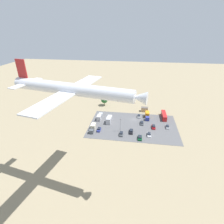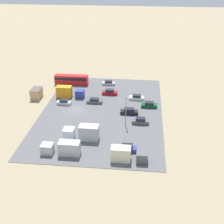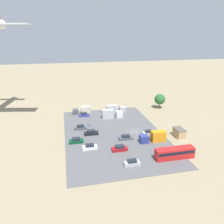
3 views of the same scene
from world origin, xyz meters
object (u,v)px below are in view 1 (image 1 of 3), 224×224
object	(u,v)px
shed_building	(144,109)
parked_car_4	(131,131)
parked_car_3	(154,127)
parked_truck_1	(100,117)
parked_car_5	(149,135)
parked_car_8	(99,129)
parked_truck_3	(147,116)
airplane	(74,90)
parked_car_6	(140,138)
parked_car_7	(121,134)
parked_car_2	(142,123)
parked_truck_2	(93,128)
bus	(164,115)
parked_car_0	(167,127)
parked_car_1	(139,116)
parked_truck_0	(109,120)

from	to	relation	value
shed_building	parked_car_4	distance (m)	29.30
parked_car_3	parked_truck_1	size ratio (longest dim) A/B	0.54
parked_car_3	parked_car_4	xyz separation A→B (m)	(12.49, 6.70, 0.00)
parked_car_5	parked_car_8	size ratio (longest dim) A/B	1.04
parked_truck_3	airplane	bearing A→B (deg)	64.15
parked_car_6	parked_car_4	bearing A→B (deg)	131.77
shed_building	parked_car_7	distance (m)	33.93
parked_car_2	parked_car_6	size ratio (longest dim) A/B	1.01
parked_car_3	parked_truck_3	size ratio (longest dim) A/B	0.55
shed_building	parked_truck_2	distance (m)	41.14
parked_car_3	parked_car_7	world-z (taller)	parked_car_3
parked_car_2	parked_truck_2	xyz separation A→B (m)	(27.38, 11.14, 0.83)
shed_building	airplane	world-z (taller)	airplane
parked_truck_1	parked_car_4	bearing A→B (deg)	-32.41
parked_car_6	parked_truck_3	world-z (taller)	parked_truck_3
bus	parked_truck_2	size ratio (longest dim) A/B	1.44
parked_car_0	parked_car_1	world-z (taller)	parked_car_1
parked_car_8	parked_truck_2	bearing A→B (deg)	1.70
parked_car_3	airplane	bearing A→B (deg)	54.91
parked_car_2	parked_truck_3	world-z (taller)	parked_truck_3
parked_car_8	parked_truck_0	size ratio (longest dim) A/B	0.51
parked_car_3	parked_truck_1	bearing A→B (deg)	-10.83
parked_car_8	parked_car_7	bearing A→B (deg)	168.83
bus	parked_truck_3	size ratio (longest dim) A/B	1.32
parked_car_6	bus	bearing A→B (deg)	59.68
shed_building	parked_truck_1	distance (m)	32.08
parked_truck_1	bus	bearing A→B (deg)	10.27
parked_car_3	airplane	distance (m)	61.90
parked_car_0	parked_car_6	distance (m)	20.52
parked_car_8	parked_truck_1	world-z (taller)	parked_truck_1
parked_car_2	bus	bearing A→B (deg)	-144.51
parked_car_7	parked_truck_3	distance (m)	26.24
parked_car_0	parked_car_3	world-z (taller)	parked_car_3
parked_car_4	parked_truck_0	bearing A→B (deg)	-35.17
parked_car_2	parked_truck_2	bearing A→B (deg)	22.14
parked_car_1	parked_car_4	distance (m)	19.39
parked_car_3	parked_car_8	bearing A→B (deg)	13.52
parked_car_2	airplane	world-z (taller)	airplane
parked_truck_0	parked_car_2	bearing A→B (deg)	1.63
shed_building	parked_car_0	bearing A→B (deg)	121.96
shed_building	airplane	size ratio (longest dim) A/B	0.11
parked_truck_3	airplane	xyz separation A→B (m)	(26.06, 53.78, 34.28)
parked_car_8	parked_car_6	bearing A→B (deg)	168.25
shed_building	parked_car_1	size ratio (longest dim) A/B	1.14
parked_car_4	parked_car_8	distance (m)	17.93
parked_car_0	parked_car_5	distance (m)	14.47
parked_car_5	parked_truck_1	size ratio (longest dim) A/B	0.52
shed_building	parked_car_4	bearing A→B (deg)	74.69
parked_car_7	parked_truck_2	size ratio (longest dim) A/B	0.56
bus	parked_car_6	world-z (taller)	bus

